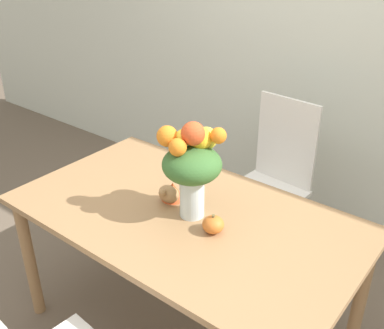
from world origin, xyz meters
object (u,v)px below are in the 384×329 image
at_px(flower_vase, 192,164).
at_px(turkey_figurine, 171,192).
at_px(dining_chair_near_window, 272,181).
at_px(pumpkin, 213,224).

bearing_deg(flower_vase, turkey_figurine, 169.36).
xyz_separation_m(flower_vase, dining_chair_near_window, (-0.05, 0.84, -0.48)).
xyz_separation_m(pumpkin, dining_chair_near_window, (-0.20, 0.90, -0.26)).
bearing_deg(flower_vase, dining_chair_near_window, 93.44).
bearing_deg(turkey_figurine, pumpkin, -15.03).
bearing_deg(dining_chair_near_window, pumpkin, -72.22).
distance_m(flower_vase, pumpkin, 0.27).
bearing_deg(pumpkin, turkey_figurine, 164.97).
distance_m(pumpkin, dining_chair_near_window, 0.96).
relative_size(flower_vase, turkey_figurine, 3.08).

